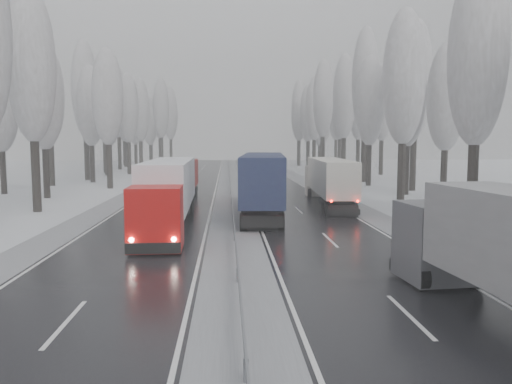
{
  "coord_description": "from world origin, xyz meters",
  "views": [
    {
      "loc": [
        -0.4,
        -14.76,
        5.45
      ],
      "look_at": [
        1.46,
        17.02,
        2.2
      ],
      "focal_mm": 35.0,
      "sensor_mm": 36.0,
      "label": 1
    }
  ],
  "objects": [
    {
      "name": "tree_61",
      "position": [
        -23.52,
        38.2,
        9.02
      ],
      "size": [
        3.6,
        3.6,
        13.95
      ],
      "color": "black",
      "rests_on": "ground"
    },
    {
      "name": "tree_19",
      "position": [
        20.02,
        31.03,
        9.42
      ],
      "size": [
        3.6,
        3.6,
        14.57
      ],
      "color": "black",
      "rests_on": "ground"
    },
    {
      "name": "tree_32",
      "position": [
        16.63,
        89.21,
        11.18
      ],
      "size": [
        3.6,
        3.6,
        17.33
      ],
      "color": "black",
      "rests_on": "ground"
    },
    {
      "name": "tree_74",
      "position": [
        -15.07,
        99.33,
        12.67
      ],
      "size": [
        3.6,
        3.6,
        19.68
      ],
      "color": "black",
      "rests_on": "ground"
    },
    {
      "name": "tree_73",
      "position": [
        -21.82,
        92.54,
        11.11
      ],
      "size": [
        3.6,
        3.6,
        17.22
      ],
      "color": "black",
      "rests_on": "ground"
    },
    {
      "name": "tree_27",
      "position": [
        24.72,
        65.27,
        11.36
      ],
      "size": [
        3.6,
        3.6,
        17.62
      ],
      "color": "black",
      "rests_on": "ground"
    },
    {
      "name": "carriageway_left",
      "position": [
        -5.25,
        30.0,
        0.01
      ],
      "size": [
        7.5,
        200.0,
        0.03
      ],
      "primitive_type": "cube",
      "color": "black",
      "rests_on": "ground"
    },
    {
      "name": "tree_18",
      "position": [
        14.51,
        27.03,
        10.7
      ],
      "size": [
        3.6,
        3.6,
        16.58
      ],
      "color": "black",
      "rests_on": "ground"
    },
    {
      "name": "shoulder_right",
      "position": [
        10.2,
        30.0,
        0.02
      ],
      "size": [
        2.4,
        200.0,
        0.04
      ],
      "primitive_type": "cube",
      "color": "#989B9F",
      "rests_on": "ground"
    },
    {
      "name": "tree_72",
      "position": [
        -18.93,
        88.54,
        9.76
      ],
      "size": [
        3.6,
        3.6,
        15.11
      ],
      "color": "black",
      "rests_on": "ground"
    },
    {
      "name": "tree_77",
      "position": [
        -19.66,
        112.72,
        9.26
      ],
      "size": [
        3.6,
        3.6,
        14.32
      ],
      "color": "black",
      "rests_on": "ground"
    },
    {
      "name": "tree_37",
      "position": [
        24.02,
        110.16,
        10.56
      ],
      "size": [
        3.6,
        3.6,
        16.37
      ],
      "color": "black",
      "rests_on": "ground"
    },
    {
      "name": "tree_39",
      "position": [
        21.55,
        120.73,
        10.45
      ],
      "size": [
        3.6,
        3.6,
        16.19
      ],
      "color": "black",
      "rests_on": "ground"
    },
    {
      "name": "tree_29",
      "position": [
        23.71,
        75.95,
        11.67
      ],
      "size": [
        3.6,
        3.6,
        18.11
      ],
      "color": "black",
      "rests_on": "ground"
    },
    {
      "name": "tree_79",
      "position": [
        -20.33,
        119.31,
        11.01
      ],
      "size": [
        3.6,
        3.6,
        17.07
      ],
      "color": "black",
      "rests_on": "ground"
    },
    {
      "name": "tree_69",
      "position": [
        -21.42,
        73.11,
        12.46
      ],
      "size": [
        3.6,
        3.6,
        19.35
      ],
      "color": "black",
      "rests_on": "ground"
    },
    {
      "name": "tree_26",
      "position": [
        17.56,
        61.27,
        12.1
      ],
      "size": [
        3.6,
        3.6,
        18.78
      ],
      "color": "black",
      "rests_on": "ground"
    },
    {
      "name": "tree_23",
      "position": [
        23.31,
        49.6,
        8.77
      ],
      "size": [
        3.6,
        3.6,
        13.55
      ],
      "color": "black",
      "rests_on": "ground"
    },
    {
      "name": "tree_25",
      "position": [
        24.81,
        55.02,
        12.52
      ],
      "size": [
        3.6,
        3.6,
        19.44
      ],
      "color": "black",
      "rests_on": "ground"
    },
    {
      "name": "tree_31",
      "position": [
        22.48,
        85.7,
        11.97
      ],
      "size": [
        3.6,
        3.6,
        18.58
      ],
      "color": "black",
      "rests_on": "ground"
    },
    {
      "name": "tree_64",
      "position": [
        -18.26,
        52.71,
        9.96
      ],
      "size": [
        3.6,
        3.6,
        15.42
      ],
      "color": "black",
      "rests_on": "ground"
    },
    {
      "name": "tree_22",
      "position": [
        17.02,
        45.6,
        10.24
      ],
      "size": [
        3.6,
        3.6,
        15.86
      ],
      "color": "black",
      "rests_on": "ground"
    },
    {
      "name": "tree_70",
      "position": [
        -16.33,
        79.19,
        11.03
      ],
      "size": [
        3.6,
        3.6,
        17.09
      ],
      "color": "black",
      "rests_on": "ground"
    },
    {
      "name": "tree_62",
      "position": [
        -13.94,
        43.73,
        10.36
      ],
      "size": [
        3.6,
        3.6,
        16.04
      ],
      "color": "black",
      "rests_on": "ground"
    },
    {
      "name": "tree_76",
      "position": [
        -14.05,
        108.72,
        11.95
      ],
      "size": [
        3.6,
        3.6,
        18.55
      ],
      "color": "black",
      "rests_on": "ground"
    },
    {
      "name": "tree_20",
      "position": [
        17.9,
        35.17,
        10.14
      ],
      "size": [
        3.6,
        3.6,
        15.71
      ],
      "color": "black",
      "rests_on": "ground"
    },
    {
      "name": "tree_38",
      "position": [
        18.73,
        116.73,
        11.59
      ],
      "size": [
        3.6,
        3.6,
        17.97
      ],
      "color": "black",
      "rests_on": "ground"
    },
    {
      "name": "tree_65",
      "position": [
        -20.05,
        56.71,
        12.55
      ],
      "size": [
        3.6,
        3.6,
        19.48
      ],
      "color": "black",
      "rests_on": "ground"
    },
    {
      "name": "tree_63",
      "position": [
        -21.85,
        47.73,
        10.89
      ],
      "size": [
        3.6,
        3.6,
        16.88
      ],
      "color": "black",
      "rests_on": "ground"
    },
    {
      "name": "tree_68",
      "position": [
        -16.58,
        69.11,
        10.75
      ],
      "size": [
        3.6,
        3.6,
        16.65
      ],
      "color": "black",
      "rests_on": "ground"
    },
    {
      "name": "tree_35",
      "position": [
        24.94,
        100.32,
        11.77
      ],
      "size": [
        3.6,
        3.6,
        18.25
      ],
      "color": "black",
      "rests_on": "ground"
    },
    {
      "name": "tree_75",
      "position": [
        -24.2,
        103.33,
        11.99
      ],
      "size": [
        3.6,
        3.6,
        18.6
      ],
      "color": "black",
      "rests_on": "ground"
    },
    {
      "name": "median_slush",
      "position": [
        0.0,
        30.0,
        0.02
      ],
      "size": [
        3.0,
        200.0,
        0.04
      ],
      "primitive_type": "cube",
      "color": "#989B9F",
      "rests_on": "ground"
    },
    {
      "name": "carriageway_right",
      "position": [
        5.25,
        30.0,
        0.01
      ],
      "size": [
        7.5,
        200.0,
        0.03
      ],
      "primitive_type": "cube",
      "color": "black",
      "rests_on": "ground"
    },
    {
      "name": "tree_36",
      "position": [
        17.04,
        106.16,
        13.02
      ],
      "size": [
        3.6,
        3.6,
        20.23
      ],
      "color": "black",
      "rests_on": "ground"
    },
    {
      "name": "box_truck_distant",
      "position": [
        6.07,
        80.01,
        1.55
      ],
      "size": [
        3.17,
        8.32,
        3.04
      ],
      "rotation": [
        0.0,
        0.0,
        0.08
      ],
      "color": "#A9ABB0",
      "rests_on": "ground"
    },
    {
      "name": "truck_red_red",
      "position": [
        -4.51,
        29.45,
        2.14
      ],
      "size": [
        2.36,
        14.35,
        3.67
      ],
      "rotation": [
        0.0,
        0.0,
        -0.01
      ],
      "color": "maroon",
      "rests_on": "ground"
    },
    {
      "name": "truck_cream_box",
      "position": [
        8.19,
        26.88,
        2.31
      ],
      "size": [
        3.31,
        15.56,
        3.96
      ],
      "rotation": [
        0.0,
        0.0,
        -0.06
      ],
      "color": "#A19C8F",
      "rests_on": "ground"
    },
    {
      "name": "tree_78",
      "position": [
        -17.56,
        115.31,
        12.59
      ],
      "size": [
        3.6,
        3.6,
        19.55
      ],
      "color": "black",
      "rests_on": "ground"
    },
    {
      "name": "tree_66",
      "position": [
        -18.16,
        62.35,
        9.84
      ],
      "size": [
        3.6,
        3.6,
        15.23
      ],
      "color": "black",
      "rests_on": "ground"
    },
    {
      "name": "tree_71",
      "position": [
        -21.09,
        83.19,
        12.63
      ],
      "size": [
        3.6,
        3.6,
        19.61
      ],
      "color": "black",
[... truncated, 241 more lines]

